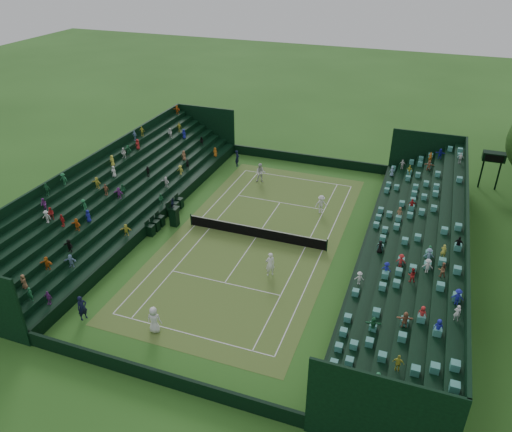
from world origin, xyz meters
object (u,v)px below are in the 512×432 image
Objects in this scene: umpire_chair at (174,214)px; player_near_east at (270,264)px; player_far_east at (321,204)px; player_near_west at (154,320)px; player_far_west at (261,173)px; tennis_net at (256,232)px.

umpire_chair is 1.33× the size of player_near_east.
umpire_chair is 1.51× the size of player_far_east.
player_far_west is at bearing -96.87° from player_near_west.
player_near_west reaches higher than player_far_east.
player_far_east is at bearing -134.46° from player_near_east.
umpire_chair is at bearing -124.41° from player_far_west.
player_near_west is 9.25m from player_near_east.
player_near_west is 0.94× the size of player_far_west.
player_near_east is at bearing -130.58° from player_near_west.
player_far_east reaches higher than tennis_net.
player_near_west reaches higher than tennis_net.
umpire_chair is 1.30× the size of player_far_west.
player_near_west is at bearing -67.12° from umpire_chair.
umpire_chair is at bearing -178.30° from player_far_east.
umpire_chair is 10.53m from player_near_east.
tennis_net is 4.63× the size of umpire_chair.
tennis_net is 7.03m from player_far_east.
player_far_west is at bearing 69.13° from umpire_chair.
tennis_net is 12.53m from player_near_west.
player_near_east is at bearing -58.77° from tennis_net.
player_far_west reaches higher than tennis_net.
player_near_west is at bearing -100.85° from player_far_west.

